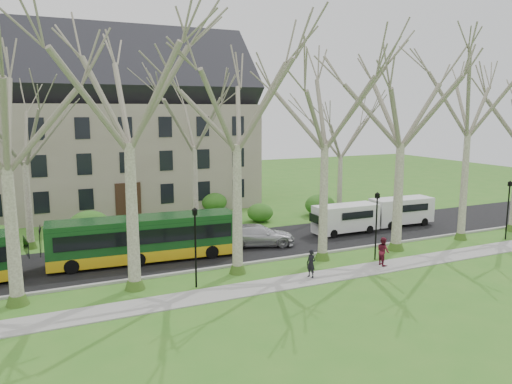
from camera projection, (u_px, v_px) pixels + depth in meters
ground at (285, 267)px, 30.42m from camera, size 120.00×120.00×0.00m
sidewalk at (306, 279)px, 28.18m from camera, size 70.00×2.00×0.06m
road at (248, 245)px, 35.34m from camera, size 80.00×8.00×0.06m
curb at (274, 260)px, 31.76m from camera, size 80.00×0.25×0.14m
building at (114, 125)px, 48.10m from camera, size 26.50×12.20×16.00m
tree_row_verge at (284, 153)px, 29.55m from camera, size 49.00×7.00×14.00m
tree_row_far at (204, 155)px, 38.74m from camera, size 33.00×7.00×12.00m
lamp_row at (294, 230)px, 29.11m from camera, size 36.22×0.22×4.30m
hedges at (154, 215)px, 40.85m from camera, size 30.60×8.60×2.00m
bus_follow at (145, 238)px, 31.40m from camera, size 11.73×3.17×2.90m
sedan at (258, 235)px, 35.01m from camera, size 5.51×3.54×1.49m
van_a at (346, 219)px, 38.43m from camera, size 5.12×1.91×2.23m
van_b at (401, 212)px, 41.09m from camera, size 5.31×2.17×2.28m
pedestrian_a at (311, 264)px, 28.34m from camera, size 0.56×0.69×1.62m
pedestrian_b at (383, 251)px, 30.59m from camera, size 0.77×0.93×1.75m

